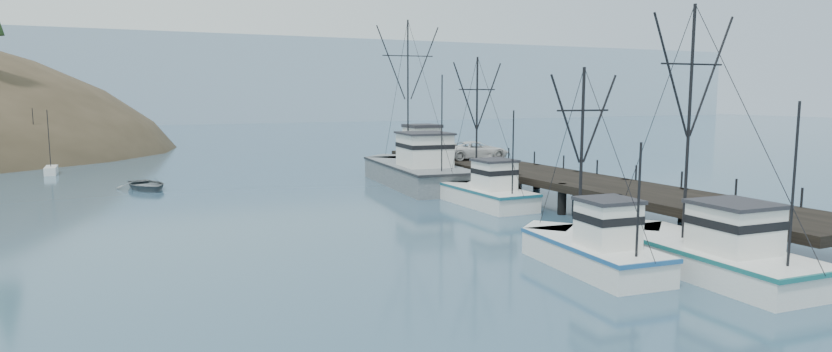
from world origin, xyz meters
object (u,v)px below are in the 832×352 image
(trawler_far, at_px, (483,193))
(pier_shed, at_px, (422,139))
(motorboat, at_px, (147,190))
(trawler_mid, at_px, (589,250))
(pickup_truck, at_px, (476,150))
(trawler_near, at_px, (701,252))
(work_vessel, at_px, (415,170))
(pier, at_px, (548,177))

(trawler_far, distance_m, pier_shed, 18.11)
(pier_shed, height_order, motorboat, pier_shed)
(trawler_mid, height_order, pickup_truck, trawler_mid)
(motorboat, bearing_deg, trawler_near, -75.29)
(pier_shed, xyz_separation_m, pickup_truck, (1.90, -7.06, -0.63))
(work_vessel, relative_size, pickup_truck, 3.09)
(motorboat, bearing_deg, trawler_mid, -78.80)
(pickup_truck, bearing_deg, trawler_far, 160.67)
(pier, height_order, pier_shed, pier_shed)
(work_vessel, relative_size, pier_shed, 5.46)
(pier, bearing_deg, trawler_far, 174.92)
(work_vessel, distance_m, pier_shed, 7.87)
(work_vessel, xyz_separation_m, pier_shed, (3.84, 6.51, 2.19))
(pier, distance_m, trawler_mid, 18.58)
(pickup_truck, bearing_deg, trawler_mid, 168.41)
(trawler_far, distance_m, motorboat, 27.48)
(trawler_mid, distance_m, work_vessel, 27.73)
(trawler_far, xyz_separation_m, work_vessel, (-0.15, 11.03, 0.41))
(trawler_near, distance_m, pier_shed, 36.72)
(motorboat, bearing_deg, pier, -49.57)
(trawler_near, height_order, work_vessel, work_vessel)
(work_vessel, height_order, pickup_truck, work_vessel)
(pier, relative_size, work_vessel, 2.52)
(pier_shed, bearing_deg, pickup_truck, -74.96)
(trawler_near, xyz_separation_m, trawler_mid, (-4.08, 2.50, -0.00))
(pier, height_order, motorboat, pier)
(pier_shed, bearing_deg, work_vessel, -120.52)
(pier, xyz_separation_m, pier_shed, (-1.50, 18.00, 1.73))
(trawler_near, height_order, trawler_mid, trawler_near)
(trawler_far, bearing_deg, work_vessel, 90.77)
(pier, distance_m, motorboat, 31.92)
(pier_shed, bearing_deg, motorboat, 179.62)
(pier, relative_size, pier_shed, 13.75)
(pier, relative_size, motorboat, 8.34)
(trawler_far, xyz_separation_m, pickup_truck, (5.59, 10.48, 1.97))
(pier_shed, distance_m, motorboat, 24.94)
(work_vessel, bearing_deg, motorboat, 162.26)
(trawler_far, relative_size, work_vessel, 0.61)
(pier, height_order, trawler_near, trawler_near)
(trawler_far, xyz_separation_m, pier_shed, (3.69, 17.54, 2.60))
(trawler_mid, relative_size, pier_shed, 2.88)
(trawler_far, height_order, motorboat, trawler_far)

